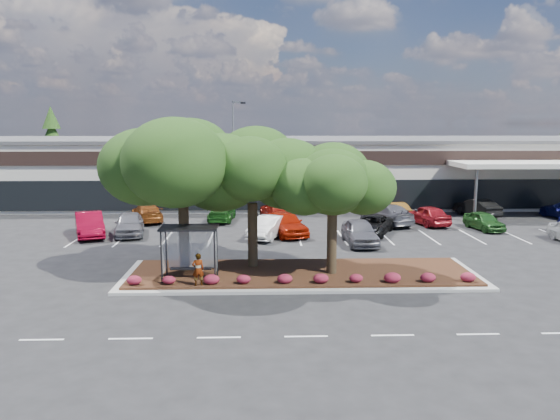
{
  "coord_description": "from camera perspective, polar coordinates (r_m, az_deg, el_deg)",
  "views": [
    {
      "loc": [
        -3.99,
        -23.0,
        7.73
      ],
      "look_at": [
        -2.92,
        9.32,
        2.6
      ],
      "focal_mm": 35.0,
      "sensor_mm": 36.0,
      "label": 1
    }
  ],
  "objects": [
    {
      "name": "ground",
      "position": [
        24.59,
        7.65,
        -9.39
      ],
      "size": [
        160.0,
        160.0,
        0.0
      ],
      "primitive_type": "plane",
      "color": "black",
      "rests_on": "ground"
    },
    {
      "name": "retail_store",
      "position": [
        57.24,
        2.19,
        4.42
      ],
      "size": [
        80.4,
        25.2,
        6.25
      ],
      "color": "beige",
      "rests_on": "ground"
    },
    {
      "name": "landscape_island",
      "position": [
        28.12,
        2.25,
        -6.68
      ],
      "size": [
        18.0,
        6.0,
        0.26
      ],
      "color": "#A0A09B",
      "rests_on": "ground"
    },
    {
      "name": "lane_markings",
      "position": [
        34.52,
        4.57,
        -3.94
      ],
      "size": [
        33.12,
        20.06,
        0.01
      ],
      "color": "silver",
      "rests_on": "ground"
    },
    {
      "name": "shrub_row",
      "position": [
        26.0,
        2.59,
        -7.12
      ],
      "size": [
        17.0,
        0.8,
        0.5
      ],
      "primitive_type": null,
      "color": "maroon",
      "rests_on": "landscape_island"
    },
    {
      "name": "bus_shelter",
      "position": [
        26.74,
        -9.4,
        -2.81
      ],
      "size": [
        2.75,
        1.55,
        2.59
      ],
      "color": "black",
      "rests_on": "landscape_island"
    },
    {
      "name": "island_tree_west",
      "position": [
        28.02,
        -10.11,
        1.65
      ],
      "size": [
        7.2,
        7.2,
        7.89
      ],
      "primitive_type": null,
      "color": "#1C3912",
      "rests_on": "landscape_island"
    },
    {
      "name": "island_tree_mid",
      "position": [
        28.46,
        -2.9,
        1.31
      ],
      "size": [
        6.6,
        6.6,
        7.32
      ],
      "primitive_type": null,
      "color": "#1C3912",
      "rests_on": "landscape_island"
    },
    {
      "name": "island_tree_east",
      "position": [
        27.26,
        5.49,
        0.07
      ],
      "size": [
        5.8,
        5.8,
        6.5
      ],
      "primitive_type": null,
      "color": "#1C3912",
      "rests_on": "landscape_island"
    },
    {
      "name": "conifer_north_west",
      "position": [
        73.79,
        -22.66,
        6.2
      ],
      "size": [
        4.4,
        4.4,
        10.0
      ],
      "primitive_type": "cone",
      "color": "#1C3912",
      "rests_on": "ground"
    },
    {
      "name": "person_waiting",
      "position": [
        25.77,
        -8.56,
        -6.16
      ],
      "size": [
        0.64,
        0.51,
        1.54
      ],
      "primitive_type": "imported",
      "rotation": [
        0.0,
        0.0,
        3.42
      ],
      "color": "#594C47",
      "rests_on": "landscape_island"
    },
    {
      "name": "light_pole",
      "position": [
        51.19,
        -4.77,
        5.2
      ],
      "size": [
        1.43,
        0.55,
        9.83
      ],
      "rotation": [
        0.0,
        0.0,
        0.13
      ],
      "color": "#A0A09B",
      "rests_on": "ground"
    },
    {
      "name": "car_0",
      "position": [
        39.97,
        -19.29,
        -1.44
      ],
      "size": [
        3.4,
        5.34,
        1.66
      ],
      "primitive_type": "imported",
      "rotation": [
        0.0,
        0.0,
        0.36
      ],
      "color": "maroon",
      "rests_on": "ground"
    },
    {
      "name": "car_1",
      "position": [
        39.53,
        -15.47,
        -1.4
      ],
      "size": [
        2.74,
        5.0,
        1.61
      ],
      "primitive_type": "imported",
      "rotation": [
        0.0,
        0.0,
        0.19
      ],
      "color": "slate",
      "rests_on": "ground"
    },
    {
      "name": "car_2",
      "position": [
        37.25,
        -1.17,
        -1.79
      ],
      "size": [
        3.22,
        4.78,
        1.49
      ],
      "primitive_type": "imported",
      "rotation": [
        0.0,
        0.0,
        -0.4
      ],
      "color": "silver",
      "rests_on": "ground"
    },
    {
      "name": "car_3",
      "position": [
        38.12,
        0.59,
        -1.4
      ],
      "size": [
        3.46,
        5.31,
        1.68
      ],
      "primitive_type": "imported",
      "rotation": [
        0.0,
        0.0,
        0.33
      ],
      "color": "#A11804",
      "rests_on": "ground"
    },
    {
      "name": "car_4",
      "position": [
        35.62,
        8.34,
        -2.29
      ],
      "size": [
        2.04,
        4.78,
        1.61
      ],
      "primitive_type": "imported",
      "rotation": [
        0.0,
        0.0,
        0.03
      ],
      "color": "slate",
      "rests_on": "ground"
    },
    {
      "name": "car_5",
      "position": [
        38.92,
        9.58,
        -1.57
      ],
      "size": [
        4.0,
        5.26,
        1.33
      ],
      "primitive_type": "imported",
      "rotation": [
        0.0,
        0.0,
        -0.43
      ],
      "color": "black",
      "rests_on": "ground"
    },
    {
      "name": "car_6",
      "position": [
        42.78,
        20.54,
        -1.07
      ],
      "size": [
        2.2,
        4.11,
        1.33
      ],
      "primitive_type": "imported",
      "rotation": [
        0.0,
        0.0,
        0.17
      ],
      "color": "#21521D",
      "rests_on": "ground"
    },
    {
      "name": "car_9",
      "position": [
        44.64,
        -13.73,
        -0.28
      ],
      "size": [
        3.57,
        5.33,
        1.43
      ],
      "primitive_type": "imported",
      "rotation": [
        0.0,
        0.0,
        3.49
      ],
      "color": "brown",
      "rests_on": "ground"
    },
    {
      "name": "car_10",
      "position": [
        43.9,
        -6.11,
        -0.3
      ],
      "size": [
        2.19,
        4.69,
        1.32
      ],
      "primitive_type": "imported",
      "rotation": [
        0.0,
        0.0,
        3.07
      ],
      "color": "#194E15",
      "rests_on": "ground"
    },
    {
      "name": "car_11",
      "position": [
        44.22,
        -0.37,
        0.04
      ],
      "size": [
        3.06,
        5.19,
        1.66
      ],
      "primitive_type": "imported",
      "rotation": [
        0.0,
        0.0,
        3.38
      ],
      "color": "maroon",
      "rests_on": "ground"
    },
    {
      "name": "car_13",
      "position": [
        46.11,
        11.84,
        0.01
      ],
      "size": [
        2.08,
        4.25,
        1.34
      ],
      "primitive_type": "imported",
      "rotation": [
        0.0,
        0.0,
        3.31
      ],
      "color": "brown",
      "rests_on": "ground"
    },
    {
      "name": "car_14",
      "position": [
        43.05,
        11.08,
        -0.43
      ],
      "size": [
        3.85,
        5.88,
        1.58
      ],
      "primitive_type": "imported",
      "rotation": [
        0.0,
        0.0,
        3.47
      ],
      "color": "#535259",
      "rests_on": "ground"
    },
    {
      "name": "car_15",
      "position": [
        43.52,
        15.18,
        -0.52
      ],
      "size": [
        2.86,
        4.78,
        1.52
      ],
      "primitive_type": "imported",
      "rotation": [
        0.0,
        0.0,
        3.39
      ],
      "color": "maroon",
      "rests_on": "ground"
    },
    {
      "name": "car_16",
      "position": [
        48.61,
        19.89,
        0.23
      ],
      "size": [
        2.72,
        4.87,
        1.52
      ],
      "primitive_type": "imported",
      "rotation": [
        0.0,
        0.0,
        3.4
      ],
      "color": "black",
      "rests_on": "ground"
    }
  ]
}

